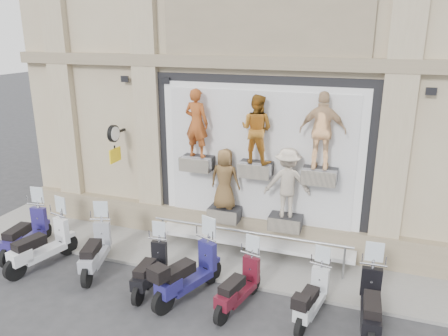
{
  "coord_description": "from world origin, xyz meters",
  "views": [
    {
      "loc": [
        2.67,
        -7.28,
        5.56
      ],
      "look_at": [
        -0.58,
        1.9,
        2.5
      ],
      "focal_mm": 35.0,
      "sensor_mm": 36.0,
      "label": 1
    }
  ],
  "objects_px": {
    "scooter_f": "(239,277)",
    "scooter_g": "(312,289)",
    "scooter_c": "(95,242)",
    "scooter_b": "(40,236)",
    "scooter_d": "(150,261)",
    "scooter_h": "(372,294)",
    "guard_rail": "(248,248)",
    "scooter_a": "(24,225)",
    "clock_sign_bracket": "(114,139)",
    "scooter_e": "(188,263)"
  },
  "relations": [
    {
      "from": "scooter_f",
      "to": "scooter_g",
      "type": "relative_size",
      "value": 1.04
    },
    {
      "from": "scooter_c",
      "to": "scooter_b",
      "type": "bearing_deg",
      "value": 173.85
    },
    {
      "from": "scooter_d",
      "to": "scooter_f",
      "type": "xyz_separation_m",
      "value": [
        2.07,
        -0.02,
        0.01
      ]
    },
    {
      "from": "scooter_d",
      "to": "scooter_h",
      "type": "distance_m",
      "value": 4.69
    },
    {
      "from": "scooter_f",
      "to": "scooter_c",
      "type": "bearing_deg",
      "value": -171.07
    },
    {
      "from": "guard_rail",
      "to": "scooter_d",
      "type": "height_order",
      "value": "scooter_d"
    },
    {
      "from": "scooter_d",
      "to": "guard_rail",
      "type": "bearing_deg",
      "value": 40.7
    },
    {
      "from": "scooter_a",
      "to": "scooter_b",
      "type": "relative_size",
      "value": 0.99
    },
    {
      "from": "scooter_a",
      "to": "scooter_f",
      "type": "bearing_deg",
      "value": -10.1
    },
    {
      "from": "scooter_b",
      "to": "scooter_f",
      "type": "relative_size",
      "value": 1.14
    },
    {
      "from": "scooter_d",
      "to": "scooter_f",
      "type": "height_order",
      "value": "scooter_f"
    },
    {
      "from": "clock_sign_bracket",
      "to": "scooter_d",
      "type": "xyz_separation_m",
      "value": [
        2.15,
        -2.19,
        -2.1
      ]
    },
    {
      "from": "guard_rail",
      "to": "scooter_g",
      "type": "distance_m",
      "value": 2.44
    },
    {
      "from": "scooter_a",
      "to": "scooter_f",
      "type": "xyz_separation_m",
      "value": [
        5.9,
        -0.4,
        -0.09
      ]
    },
    {
      "from": "scooter_g",
      "to": "scooter_d",
      "type": "bearing_deg",
      "value": -168.14
    },
    {
      "from": "clock_sign_bracket",
      "to": "scooter_f",
      "type": "bearing_deg",
      "value": -27.62
    },
    {
      "from": "clock_sign_bracket",
      "to": "scooter_f",
      "type": "height_order",
      "value": "clock_sign_bracket"
    },
    {
      "from": "scooter_c",
      "to": "scooter_h",
      "type": "distance_m",
      "value": 6.29
    },
    {
      "from": "clock_sign_bracket",
      "to": "scooter_g",
      "type": "height_order",
      "value": "clock_sign_bracket"
    },
    {
      "from": "scooter_f",
      "to": "scooter_g",
      "type": "height_order",
      "value": "scooter_f"
    },
    {
      "from": "scooter_c",
      "to": "guard_rail",
      "type": "bearing_deg",
      "value": 6.29
    },
    {
      "from": "scooter_d",
      "to": "scooter_h",
      "type": "bearing_deg",
      "value": -1.89
    },
    {
      "from": "clock_sign_bracket",
      "to": "scooter_e",
      "type": "xyz_separation_m",
      "value": [
        3.09,
        -2.21,
        -1.97
      ]
    },
    {
      "from": "scooter_b",
      "to": "scooter_g",
      "type": "xyz_separation_m",
      "value": [
        6.54,
        0.13,
        -0.13
      ]
    },
    {
      "from": "scooter_d",
      "to": "scooter_e",
      "type": "height_order",
      "value": "scooter_e"
    },
    {
      "from": "scooter_e",
      "to": "scooter_g",
      "type": "height_order",
      "value": "scooter_e"
    },
    {
      "from": "scooter_d",
      "to": "clock_sign_bracket",
      "type": "bearing_deg",
      "value": 130.59
    },
    {
      "from": "scooter_g",
      "to": "scooter_h",
      "type": "distance_m",
      "value": 1.12
    },
    {
      "from": "scooter_b",
      "to": "scooter_d",
      "type": "relative_size",
      "value": 1.17
    },
    {
      "from": "scooter_e",
      "to": "scooter_c",
      "type": "bearing_deg",
      "value": -165.94
    },
    {
      "from": "scooter_a",
      "to": "scooter_f",
      "type": "height_order",
      "value": "scooter_a"
    },
    {
      "from": "scooter_c",
      "to": "scooter_h",
      "type": "bearing_deg",
      "value": -18.23
    },
    {
      "from": "scooter_b",
      "to": "scooter_a",
      "type": "bearing_deg",
      "value": 169.1
    },
    {
      "from": "scooter_h",
      "to": "scooter_b",
      "type": "bearing_deg",
      "value": 178.66
    },
    {
      "from": "clock_sign_bracket",
      "to": "scooter_b",
      "type": "distance_m",
      "value": 3.08
    },
    {
      "from": "scooter_f",
      "to": "scooter_h",
      "type": "height_order",
      "value": "scooter_h"
    },
    {
      "from": "clock_sign_bracket",
      "to": "scooter_c",
      "type": "distance_m",
      "value": 2.85
    },
    {
      "from": "guard_rail",
      "to": "scooter_f",
      "type": "distance_m",
      "value": 1.79
    },
    {
      "from": "guard_rail",
      "to": "scooter_g",
      "type": "height_order",
      "value": "scooter_g"
    },
    {
      "from": "clock_sign_bracket",
      "to": "scooter_h",
      "type": "bearing_deg",
      "value": -16.58
    },
    {
      "from": "scooter_f",
      "to": "scooter_g",
      "type": "xyz_separation_m",
      "value": [
        1.49,
        0.13,
        -0.03
      ]
    },
    {
      "from": "scooter_a",
      "to": "scooter_d",
      "type": "xyz_separation_m",
      "value": [
        3.83,
        -0.38,
        -0.11
      ]
    },
    {
      "from": "guard_rail",
      "to": "scooter_c",
      "type": "xyz_separation_m",
      "value": [
        -3.36,
        -1.47,
        0.31
      ]
    },
    {
      "from": "guard_rail",
      "to": "scooter_b",
      "type": "distance_m",
      "value": 5.05
    },
    {
      "from": "scooter_c",
      "to": "scooter_d",
      "type": "xyz_separation_m",
      "value": [
        1.61,
        -0.25,
        -0.08
      ]
    },
    {
      "from": "scooter_f",
      "to": "scooter_g",
      "type": "distance_m",
      "value": 1.5
    },
    {
      "from": "guard_rail",
      "to": "scooter_h",
      "type": "xyz_separation_m",
      "value": [
        2.93,
        -1.57,
        0.32
      ]
    },
    {
      "from": "scooter_b",
      "to": "scooter_g",
      "type": "relative_size",
      "value": 1.19
    },
    {
      "from": "scooter_g",
      "to": "scooter_e",
      "type": "bearing_deg",
      "value": -167.08
    },
    {
      "from": "scooter_g",
      "to": "scooter_h",
      "type": "xyz_separation_m",
      "value": [
        1.12,
        0.05,
        0.1
      ]
    }
  ]
}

